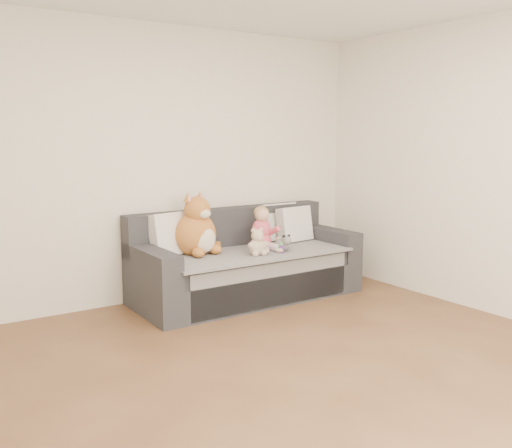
{
  "coord_description": "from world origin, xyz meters",
  "views": [
    {
      "loc": [
        -2.22,
        -2.52,
        1.58
      ],
      "look_at": [
        0.71,
        1.87,
        0.75
      ],
      "focal_mm": 40.0,
      "sensor_mm": 36.0,
      "label": 1
    }
  ],
  "objects_px": {
    "sofa": "(245,266)",
    "toddler": "(263,231)",
    "plush_cat": "(197,230)",
    "teddy_bear": "(257,244)",
    "sippy_cup": "(281,247)"
  },
  "relations": [
    {
      "from": "sofa",
      "to": "toddler",
      "type": "relative_size",
      "value": 5.11
    },
    {
      "from": "plush_cat",
      "to": "teddy_bear",
      "type": "relative_size",
      "value": 2.33
    },
    {
      "from": "sofa",
      "to": "plush_cat",
      "type": "xyz_separation_m",
      "value": [
        -0.48,
        0.08,
        0.39
      ]
    },
    {
      "from": "sofa",
      "to": "toddler",
      "type": "distance_m",
      "value": 0.38
    },
    {
      "from": "sippy_cup",
      "to": "sofa",
      "type": "bearing_deg",
      "value": 122.76
    },
    {
      "from": "sofa",
      "to": "toddler",
      "type": "height_order",
      "value": "toddler"
    },
    {
      "from": "teddy_bear",
      "to": "sippy_cup",
      "type": "bearing_deg",
      "value": -2.89
    },
    {
      "from": "sofa",
      "to": "sippy_cup",
      "type": "bearing_deg",
      "value": -57.24
    },
    {
      "from": "sofa",
      "to": "sippy_cup",
      "type": "height_order",
      "value": "sofa"
    },
    {
      "from": "toddler",
      "to": "sofa",
      "type": "bearing_deg",
      "value": 178.18
    },
    {
      "from": "sofa",
      "to": "teddy_bear",
      "type": "relative_size",
      "value": 8.4
    },
    {
      "from": "plush_cat",
      "to": "teddy_bear",
      "type": "height_order",
      "value": "plush_cat"
    },
    {
      "from": "sofa",
      "to": "sippy_cup",
      "type": "distance_m",
      "value": 0.44
    },
    {
      "from": "plush_cat",
      "to": "sippy_cup",
      "type": "height_order",
      "value": "plush_cat"
    },
    {
      "from": "toddler",
      "to": "plush_cat",
      "type": "relative_size",
      "value": 0.7
    }
  ]
}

